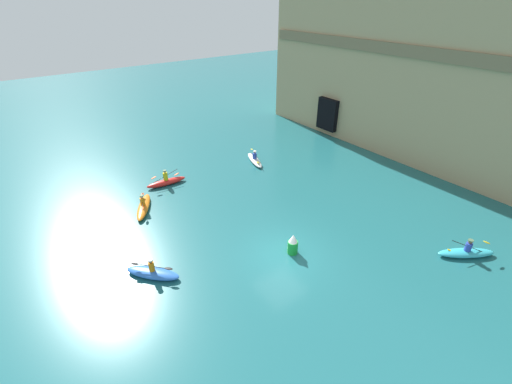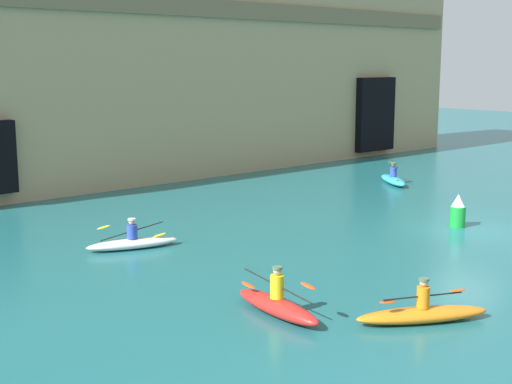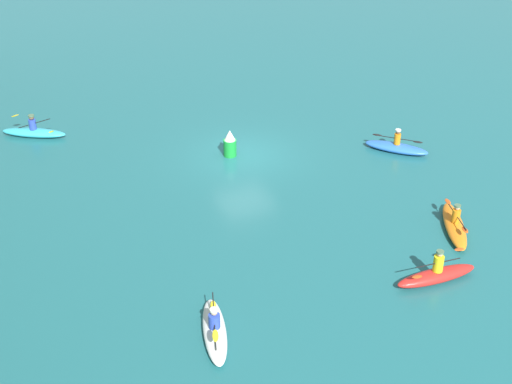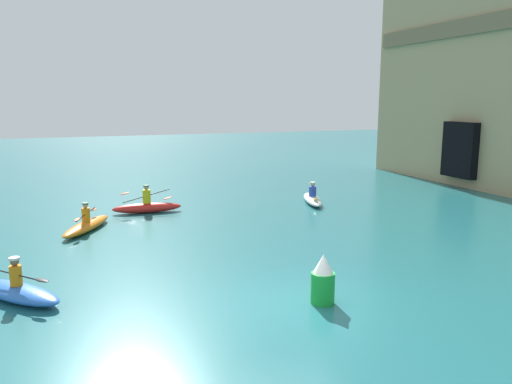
# 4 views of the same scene
# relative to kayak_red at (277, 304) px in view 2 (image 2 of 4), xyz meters

# --- Properties ---
(ground_plane) EXTENTS (120.00, 120.00, 0.00)m
(ground_plane) POSITION_rel_kayak_red_xyz_m (11.31, 1.84, -0.27)
(ground_plane) COLOR #1E6066
(cliff_bluff) EXTENTS (40.88, 6.79, 13.55)m
(cliff_bluff) POSITION_rel_kayak_red_xyz_m (11.99, 20.75, 6.49)
(cliff_bluff) COLOR tan
(cliff_bluff) RESTS_ON ground
(kayak_red) EXTENTS (0.89, 3.01, 1.22)m
(kayak_red) POSITION_rel_kayak_red_xyz_m (0.00, 0.00, 0.00)
(kayak_red) COLOR red
(kayak_red) RESTS_ON ground
(kayak_orange) EXTENTS (3.20, 2.23, 1.08)m
(kayak_orange) POSITION_rel_kayak_red_xyz_m (2.26, -2.62, -0.05)
(kayak_orange) COLOR orange
(kayak_orange) RESTS_ON ground
(kayak_white) EXTENTS (3.11, 1.58, 1.02)m
(kayak_white) POSITION_rel_kayak_red_xyz_m (0.73, 7.74, -0.06)
(kayak_white) COLOR white
(kayak_white) RESTS_ON ground
(kayak_cyan) EXTENTS (2.38, 3.01, 1.09)m
(kayak_cyan) POSITION_rel_kayak_red_xyz_m (17.39, 9.96, -0.04)
(kayak_cyan) COLOR #33B2C6
(kayak_cyan) RESTS_ON ground
(marker_buoy) EXTENTS (0.58, 0.58, 1.24)m
(marker_buoy) POSITION_rel_kayak_red_xyz_m (11.51, 2.43, 0.30)
(marker_buoy) COLOR green
(marker_buoy) RESTS_ON ground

